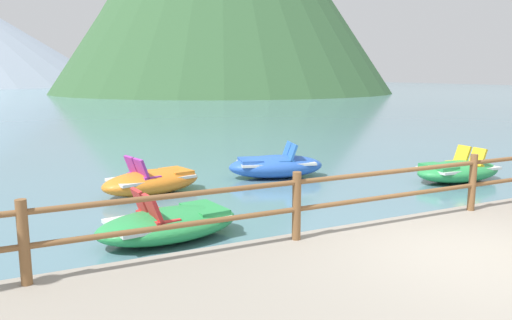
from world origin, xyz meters
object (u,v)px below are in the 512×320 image
pedal_boat_0 (458,171)px  pedal_boat_1 (169,223)px  pedal_boat_3 (152,181)px  pedal_boat_2 (276,166)px

pedal_boat_0 → pedal_boat_1: bearing=-171.7°
pedal_boat_1 → pedal_boat_3: (0.59, 3.23, 0.02)m
pedal_boat_1 → pedal_boat_0: bearing=8.3°
pedal_boat_0 → pedal_boat_3: (-7.17, 2.10, 0.02)m
pedal_boat_2 → pedal_boat_3: (-3.33, -0.35, -0.02)m
pedal_boat_0 → pedal_boat_3: bearing=163.7°
pedal_boat_1 → pedal_boat_2: 5.31m
pedal_boat_0 → pedal_boat_3: 7.47m
pedal_boat_0 → pedal_boat_2: size_ratio=0.92×
pedal_boat_1 → pedal_boat_2: bearing=42.5°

